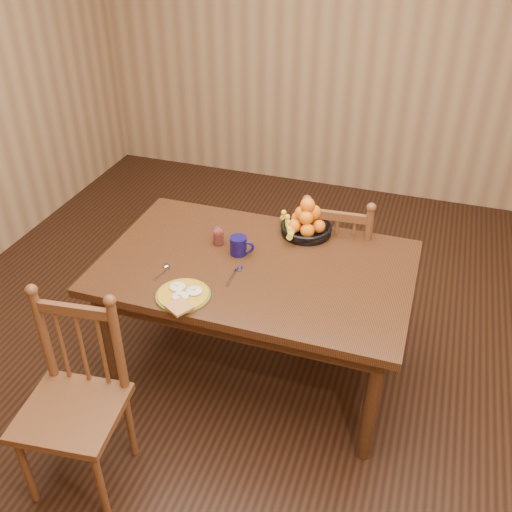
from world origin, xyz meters
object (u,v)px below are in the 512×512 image
(chair_far, at_px, (336,263))
(chair_near, at_px, (75,402))
(dining_table, at_px, (256,277))
(coffee_mug, at_px, (239,245))
(breakfast_plate, at_px, (183,295))
(fruit_bowl, at_px, (305,223))

(chair_far, relative_size, chair_near, 0.98)
(dining_table, height_order, coffee_mug, coffee_mug)
(chair_far, bearing_deg, breakfast_plate, 55.13)
(chair_far, bearing_deg, coffee_mug, 45.03)
(chair_far, relative_size, breakfast_plate, 3.08)
(fruit_bowl, bearing_deg, breakfast_plate, -118.18)
(chair_far, distance_m, breakfast_plate, 1.14)
(chair_near, xyz_separation_m, coffee_mug, (0.44, 0.96, 0.33))
(chair_near, relative_size, fruit_bowl, 2.96)
(chair_far, xyz_separation_m, fruit_bowl, (-0.16, -0.19, 0.36))
(breakfast_plate, bearing_deg, dining_table, 57.18)
(dining_table, distance_m, fruit_bowl, 0.44)
(coffee_mug, distance_m, fruit_bowl, 0.42)
(breakfast_plate, distance_m, coffee_mug, 0.46)
(fruit_bowl, bearing_deg, coffee_mug, -131.34)
(chair_far, bearing_deg, chair_near, 55.13)
(chair_near, distance_m, breakfast_plate, 0.68)
(chair_near, bearing_deg, coffee_mug, 58.68)
(coffee_mug, height_order, fruit_bowl, fruit_bowl)
(chair_far, xyz_separation_m, breakfast_plate, (-0.56, -0.94, 0.30))
(fruit_bowl, bearing_deg, chair_far, 49.60)
(chair_far, height_order, coffee_mug, chair_far)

